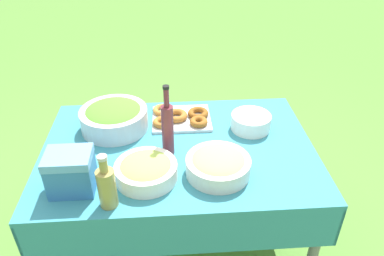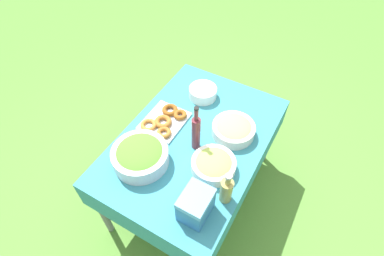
{
  "view_description": "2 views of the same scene",
  "coord_description": "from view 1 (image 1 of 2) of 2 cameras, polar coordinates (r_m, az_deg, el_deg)",
  "views": [
    {
      "loc": [
        -0.04,
        -1.52,
        1.85
      ],
      "look_at": [
        0.08,
        0.08,
        0.79
      ],
      "focal_mm": 35.0,
      "sensor_mm": 36.0,
      "label": 1
    },
    {
      "loc": [
        -1.11,
        -0.62,
        2.34
      ],
      "look_at": [
        0.04,
        0.03,
        0.79
      ],
      "focal_mm": 28.0,
      "sensor_mm": 36.0,
      "label": 2
    }
  ],
  "objects": [
    {
      "name": "salad_bowl",
      "position": [
        2.03,
        -11.8,
        1.66
      ],
      "size": [
        0.36,
        0.36,
        0.13
      ],
      "color": "silver",
      "rests_on": "picnic_table"
    },
    {
      "name": "donut_platter",
      "position": [
        2.08,
        -1.79,
        1.68
      ],
      "size": [
        0.35,
        0.27,
        0.05
      ],
      "color": "silver",
      "rests_on": "picnic_table"
    },
    {
      "name": "pasta_bowl",
      "position": [
        1.7,
        4.0,
        -5.57
      ],
      "size": [
        0.29,
        0.29,
        0.1
      ],
      "color": "silver",
      "rests_on": "picnic_table"
    },
    {
      "name": "cooler_box",
      "position": [
        1.67,
        -17.98,
        -6.36
      ],
      "size": [
        0.19,
        0.15,
        0.19
      ],
      "color": "#3372B7",
      "rests_on": "picnic_table"
    },
    {
      "name": "olive_oil_bottle",
      "position": [
        1.55,
        -12.86,
        -8.67
      ],
      "size": [
        0.08,
        0.08,
        0.25
      ],
      "color": "#998E4C",
      "rests_on": "picnic_table"
    },
    {
      "name": "ground_plane",
      "position": [
        2.39,
        -1.74,
        -17.2
      ],
      "size": [
        14.0,
        14.0,
        0.0
      ],
      "primitive_type": "plane",
      "color": "#568C38"
    },
    {
      "name": "picnic_table",
      "position": [
        1.94,
        -2.05,
        -5.14
      ],
      "size": [
        1.36,
        0.93,
        0.73
      ],
      "color": "teal",
      "rests_on": "ground_plane"
    },
    {
      "name": "fruit_bowl",
      "position": [
        1.68,
        -7.02,
        -6.35
      ],
      "size": [
        0.28,
        0.28,
        0.1
      ],
      "color": "white",
      "rests_on": "picnic_table"
    },
    {
      "name": "wine_bottle",
      "position": [
        1.77,
        -3.74,
        -0.01
      ],
      "size": [
        0.06,
        0.06,
        0.37
      ],
      "color": "maroon",
      "rests_on": "picnic_table"
    },
    {
      "name": "plate_stack",
      "position": [
        2.03,
        8.95,
        0.93
      ],
      "size": [
        0.21,
        0.21,
        0.08
      ],
      "color": "white",
      "rests_on": "picnic_table"
    }
  ]
}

